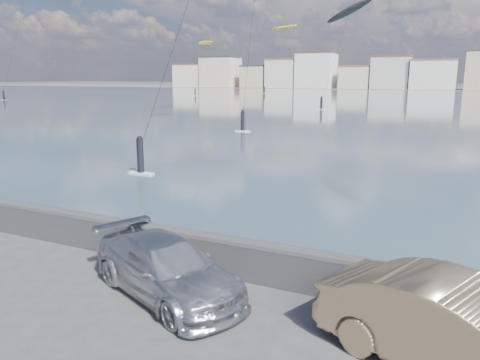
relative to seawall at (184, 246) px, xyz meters
The scene contains 10 objects.
ground 2.76m from the seawall, 90.00° to the right, with size 700.00×700.00×0.00m, color #333335.
bay_water 88.80m from the seawall, 90.00° to the left, with size 500.00×177.00×0.00m, color #2A454E.
far_shore_strip 197.30m from the seawall, 90.00° to the left, with size 500.00×60.00×0.00m, color #4C473D.
seawall is the anchor object (origin of this frame).
far_buildings 183.39m from the seawall, 89.59° to the left, with size 240.79×13.26×14.60m.
car_silver 1.61m from the seawall, 71.90° to the right, with size 1.83×4.51×1.31m, color #B2B5BA.
car_champagne 6.89m from the seawall, 16.07° to the right, with size 1.71×4.90×1.61m, color tan.
kitesurfer_9 75.65m from the seawall, 100.05° to the left, with size 8.10×15.44×18.34m.
kitesurfer_14 118.61m from the seawall, 119.47° to the left, with size 4.31×13.39×14.60m.
kitesurfer_15 134.21m from the seawall, 109.48° to the left, with size 9.60×9.11×19.91m.
Camera 1 is at (6.35, -7.11, 4.95)m, focal length 35.00 mm.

